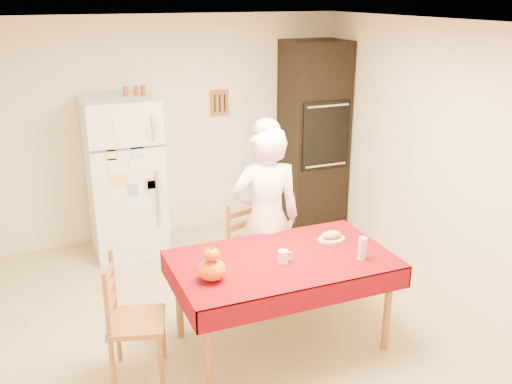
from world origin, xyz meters
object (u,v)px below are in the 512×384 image
wine_glass (363,248)px  bread_plate (331,239)px  seated_woman (266,219)px  pumpkin_lower (212,270)px  dining_table (282,266)px  oven_cabinet (313,134)px  chair_far (252,250)px  coffee_mug (283,257)px  refrigerator (125,177)px  chair_left (127,316)px

wine_glass → bread_plate: 0.40m
seated_woman → pumpkin_lower: size_ratio=8.14×
dining_table → seated_woman: 0.65m
seated_woman → oven_cabinet: bearing=-118.0°
oven_cabinet → chair_far: oven_cabinet is taller
chair_far → seated_woman: seated_woman is taller
seated_woman → pumpkin_lower: 1.05m
dining_table → coffee_mug: 0.14m
coffee_mug → bread_plate: size_ratio=0.42×
chair_far → coffee_mug: size_ratio=9.50×
chair_far → dining_table: bearing=-112.3°
dining_table → bread_plate: bearing=16.4°
refrigerator → wine_glass: size_ratio=9.66×
pumpkin_lower → bread_plate: 1.17m
chair_far → pumpkin_lower: size_ratio=4.60×
pumpkin_lower → bread_plate: pumpkin_lower is taller
chair_left → wine_glass: chair_left is taller
chair_far → wine_glass: 1.16m
oven_cabinet → seated_woman: size_ratio=1.31×
chair_left → seated_woman: 1.49m
oven_cabinet → bread_plate: 2.37m
refrigerator → seated_woman: size_ratio=1.01×
chair_far → chair_left: size_ratio=1.00×
chair_left → coffee_mug: chair_left is taller
dining_table → oven_cabinet: bearing=57.5°
chair_far → refrigerator: bearing=99.7°
coffee_mug → pumpkin_lower: size_ratio=0.48×
bread_plate → dining_table: bearing=-163.6°
seated_woman → coffee_mug: 0.71m
wine_glass → bread_plate: size_ratio=0.73×
refrigerator → dining_table: size_ratio=1.00×
dining_table → seated_woman: (0.13, 0.62, 0.15)m
dining_table → pumpkin_lower: pumpkin_lower is taller
dining_table → coffee_mug: bearing=-111.1°
coffee_mug → bread_plate: 0.60m
seated_woman → bread_plate: 0.61m
oven_cabinet → coffee_mug: oven_cabinet is taller
dining_table → chair_left: 1.23m
seated_woman → wine_glass: (0.44, -0.85, 0.01)m
seated_woman → coffee_mug: (-0.15, -0.69, -0.03)m
oven_cabinet → coffee_mug: (-1.50, -2.38, -0.29)m
oven_cabinet → pumpkin_lower: bearing=-130.6°
refrigerator → chair_left: (-0.40, -2.21, -0.34)m
chair_far → chair_left: same height
wine_glass → bread_plate: wine_glass is taller
oven_cabinet → pumpkin_lower: 3.21m
oven_cabinet → chair_far: 2.20m
coffee_mug → wine_glass: 0.62m
refrigerator → bread_plate: (1.33, -2.10, -0.08)m
oven_cabinet → bread_plate: bearing=-113.8°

